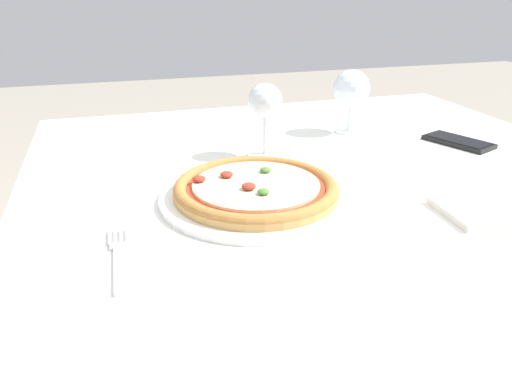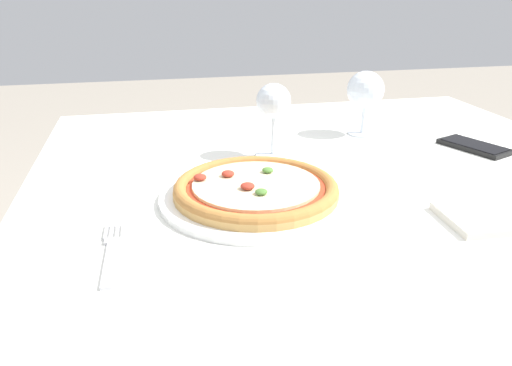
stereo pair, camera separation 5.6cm
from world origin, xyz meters
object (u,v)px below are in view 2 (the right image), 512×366
Objects in this scene: wine_glass_far_right at (273,104)px; cell_phone at (474,146)px; dining_table at (334,211)px; pizza_plate at (256,190)px; wine_glass_far_left at (365,91)px; fork at (112,251)px.

wine_glass_far_right is 0.45m from cell_phone.
dining_table is 7.65× the size of wine_glass_far_right.
pizza_plate is at bearing -111.24° from wine_glass_far_right.
cell_phone is (0.34, 0.06, 0.09)m from dining_table.
fork is at bearing -141.15° from wine_glass_far_left.
wine_glass_far_right reaches higher than cell_phone.
wine_glass_far_left is at bearing 56.20° from dining_table.
wine_glass_far_right is (0.08, 0.21, 0.09)m from pizza_plate.
dining_table is 6.80× the size of fork.
fork is 1.06× the size of cell_phone.
pizza_plate is 2.15× the size of wine_glass_far_left.
pizza_plate is at bearing -135.85° from wine_glass_far_left.
wine_glass_far_left is at bearing 38.85° from fork.
fork is 1.14× the size of wine_glass_far_left.
wine_glass_far_left reaches higher than fork.
fork is at bearing -132.22° from wine_glass_far_right.
cell_phone is at bearing -6.51° from wine_glass_far_right.
cell_phone is at bearing 10.36° from dining_table.
dining_table is 0.25m from wine_glass_far_right.
wine_glass_far_left is 0.27m from wine_glass_far_right.
wine_glass_far_left is at bearing 44.15° from pizza_plate.
wine_glass_far_left reaches higher than cell_phone.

